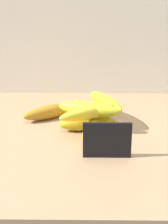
# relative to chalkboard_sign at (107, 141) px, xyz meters

# --- Properties ---
(counter_top) EXTENTS (1.10, 0.76, 0.03)m
(counter_top) POSITION_rel_chalkboard_sign_xyz_m (-0.02, 0.14, -0.05)
(counter_top) COLOR #A17F5C
(counter_top) RESTS_ON ground
(back_wall) EXTENTS (1.30, 0.02, 0.70)m
(back_wall) POSITION_rel_chalkboard_sign_xyz_m (-0.02, 0.53, 0.28)
(back_wall) COLOR beige
(back_wall) RESTS_ON ground
(chalkboard_sign) EXTENTS (0.11, 0.02, 0.08)m
(chalkboard_sign) POSITION_rel_chalkboard_sign_xyz_m (0.00, 0.00, 0.00)
(chalkboard_sign) COLOR black
(chalkboard_sign) RESTS_ON counter_top
(banana_0) EXTENTS (0.17, 0.13, 0.04)m
(banana_0) POSITION_rel_chalkboard_sign_xyz_m (-0.16, 0.26, -0.02)
(banana_0) COLOR #A6721C
(banana_0) RESTS_ON counter_top
(banana_1) EXTENTS (0.16, 0.07, 0.04)m
(banana_1) POSITION_rel_chalkboard_sign_xyz_m (-0.04, 0.16, -0.02)
(banana_1) COLOR #AE9918
(banana_1) RESTS_ON counter_top
(banana_2) EXTENTS (0.07, 0.16, 0.04)m
(banana_2) POSITION_rel_chalkboard_sign_xyz_m (-0.03, 0.10, -0.02)
(banana_2) COLOR #B0891F
(banana_2) RESTS_ON counter_top
(banana_3) EXTENTS (0.07, 0.16, 0.04)m
(banana_3) POSITION_rel_chalkboard_sign_xyz_m (-0.01, 0.22, -0.02)
(banana_3) COLOR yellow
(banana_3) RESTS_ON counter_top
(banana_4) EXTENTS (0.04, 0.20, 0.04)m
(banana_4) POSITION_rel_chalkboard_sign_xyz_m (-0.08, 0.27, -0.02)
(banana_4) COLOR gold
(banana_4) RESTS_ON counter_top
(banana_5) EXTENTS (0.18, 0.09, 0.04)m
(banana_5) POSITION_rel_chalkboard_sign_xyz_m (-0.04, 0.16, 0.02)
(banana_5) COLOR gold
(banana_5) RESTS_ON banana_1
(banana_6) EXTENTS (0.18, 0.14, 0.04)m
(banana_6) POSITION_rel_chalkboard_sign_xyz_m (-0.03, 0.15, 0.02)
(banana_6) COLOR yellow
(banana_6) RESTS_ON banana_1
(banana_7) EXTENTS (0.11, 0.18, 0.04)m
(banana_7) POSITION_rel_chalkboard_sign_xyz_m (0.01, 0.24, 0.02)
(banana_7) COLOR yellow
(banana_7) RESTS_ON banana_3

